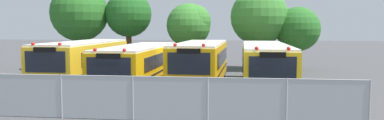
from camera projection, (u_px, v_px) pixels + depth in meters
ground_plane at (171, 86)px, 22.63m from camera, size 160.00×160.00×0.00m
school_bus_0 at (84, 61)px, 23.35m from camera, size 2.68×9.87×2.79m
school_bus_1 at (140, 64)px, 22.51m from camera, size 2.66×10.85×2.57m
school_bus_2 at (201, 62)px, 22.35m from camera, size 2.73×9.52×2.77m
school_bus_3 at (265, 64)px, 21.67m from camera, size 2.59×11.18×2.70m
tree_0 at (78, 12)px, 31.53m from camera, size 4.75×4.75×7.09m
tree_1 at (127, 14)px, 31.52m from camera, size 3.83×3.83×6.55m
tree_2 at (190, 24)px, 31.15m from camera, size 3.68×3.63×5.51m
tree_3 at (257, 16)px, 31.34m from camera, size 4.74×4.74×6.76m
tree_4 at (295, 28)px, 31.01m from camera, size 3.81×3.63×5.20m
chainlink_fence at (133, 97)px, 14.30m from camera, size 17.10×0.07×1.71m
traffic_cone at (19, 104)px, 16.23m from camera, size 0.36×0.36×0.48m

